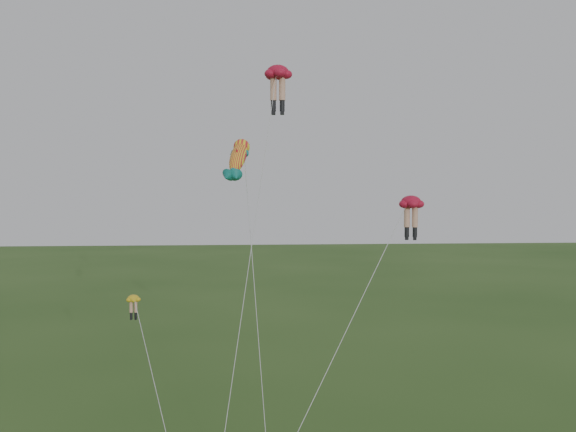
{
  "coord_description": "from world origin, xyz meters",
  "views": [
    {
      "loc": [
        -0.32,
        -27.7,
        14.18
      ],
      "look_at": [
        2.48,
        6.0,
        13.0
      ],
      "focal_mm": 40.0,
      "sensor_mm": 36.0,
      "label": 1
    }
  ],
  "objects": [
    {
      "name": "legs_kite_red_mid",
      "position": [
        8.0,
        2.59,
        13.31
      ],
      "size": [
        8.76,
        5.08,
        14.1
      ],
      "rotation": [
        0.0,
        0.0,
        -0.34
      ],
      "color": "#B2122E",
      "rests_on": "ground"
    },
    {
      "name": "fish_kite",
      "position": [
        -0.12,
        5.1,
        15.98
      ],
      "size": [
        2.27,
        7.08,
        17.27
      ],
      "rotation": [
        0.62,
        0.0,
        -0.24
      ],
      "color": "yellow",
      "rests_on": "ground"
    },
    {
      "name": "legs_kite_yellow",
      "position": [
        -5.26,
        5.12,
        7.89
      ],
      "size": [
        4.24,
        9.8,
        8.94
      ],
      "rotation": [
        0.0,
        0.0,
        -0.06
      ],
      "color": "yellow",
      "rests_on": "ground"
    },
    {
      "name": "legs_kite_red_high",
      "position": [
        2.07,
        8.4,
        20.56
      ],
      "size": [
        4.57,
        11.94,
        21.43
      ],
      "rotation": [
        0.0,
        0.0,
        -0.16
      ],
      "color": "#B2122E",
      "rests_on": "ground"
    }
  ]
}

